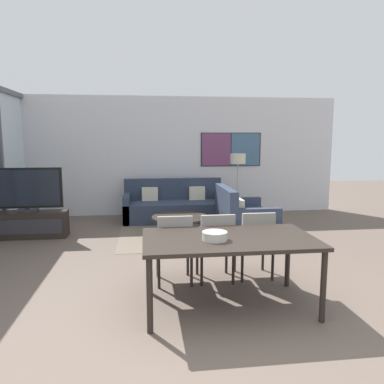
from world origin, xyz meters
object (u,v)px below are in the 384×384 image
(dining_table, at_px, (229,243))
(dining_chair_right, at_px, (255,240))
(sofa_main, at_px, (174,207))
(floor_lamp, at_px, (238,164))
(sofa_side, at_px, (241,219))
(television, at_px, (26,190))
(dining_chair_left, at_px, (174,244))
(dining_chair_centre, at_px, (216,243))
(tv_console, at_px, (28,225))
(fruit_bowl, at_px, (215,235))
(coffee_table, at_px, (180,221))

(dining_table, xyz_separation_m, dining_chair_right, (0.53, 0.77, -0.20))
(sofa_main, bearing_deg, floor_lamp, -4.04)
(sofa_side, height_order, dining_chair_right, sofa_side)
(television, height_order, dining_chair_left, television)
(sofa_main, xyz_separation_m, dining_chair_centre, (0.23, -3.78, 0.23))
(tv_console, distance_m, dining_chair_right, 4.35)
(dining_table, relative_size, dining_chair_left, 2.04)
(dining_chair_right, bearing_deg, dining_chair_centre, -174.61)
(fruit_bowl, bearing_deg, television, 130.35)
(dining_chair_centre, relative_size, floor_lamp, 0.61)
(tv_console, distance_m, coffee_table, 2.80)
(dining_table, bearing_deg, dining_chair_right, 55.55)
(floor_lamp, bearing_deg, tv_console, -164.96)
(dining_chair_right, xyz_separation_m, fruit_bowl, (-0.70, -0.86, 0.31))
(dining_table, distance_m, dining_chair_left, 0.90)
(dining_table, bearing_deg, fruit_bowl, -151.09)
(dining_chair_right, bearing_deg, sofa_side, 79.63)
(sofa_main, height_order, floor_lamp, floor_lamp)
(television, relative_size, dining_table, 0.70)
(tv_console, bearing_deg, television, 90.00)
(dining_table, bearing_deg, dining_chair_centre, 90.00)
(dining_chair_left, height_order, dining_chair_right, same)
(television, xyz_separation_m, floor_lamp, (4.23, 1.13, 0.36))
(sofa_main, bearing_deg, dining_chair_centre, -86.47)
(dining_chair_left, xyz_separation_m, fruit_bowl, (0.36, -0.80, 0.31))
(fruit_bowl, bearing_deg, dining_chair_right, 51.03)
(television, bearing_deg, fruit_bowl, -49.65)
(coffee_table, xyz_separation_m, floor_lamp, (1.43, 1.33, 0.98))
(television, relative_size, fruit_bowl, 4.83)
(tv_console, xyz_separation_m, dining_table, (3.03, -3.27, 0.47))
(television, distance_m, sofa_side, 4.03)
(fruit_bowl, bearing_deg, floor_lamp, 73.05)
(television, distance_m, dining_table, 4.46)
(sofa_main, bearing_deg, dining_chair_right, -78.47)
(floor_lamp, bearing_deg, sofa_side, -100.67)
(sofa_main, xyz_separation_m, fruit_bowl, (0.06, -4.60, 0.54))
(tv_console, distance_m, dining_chair_left, 3.59)
(dining_chair_right, height_order, floor_lamp, floor_lamp)
(television, xyz_separation_m, sofa_main, (2.79, 1.24, -0.61))
(sofa_side, bearing_deg, dining_table, 162.84)
(television, xyz_separation_m, dining_table, (3.03, -3.27, -0.18))
(sofa_main, distance_m, sofa_side, 1.85)
(sofa_side, bearing_deg, floor_lamp, -10.67)
(sofa_main, bearing_deg, coffee_table, -90.00)
(fruit_bowl, bearing_deg, sofa_side, 70.53)
(television, bearing_deg, sofa_main, 23.87)
(sofa_main, distance_m, floor_lamp, 1.73)
(sofa_side, xyz_separation_m, floor_lamp, (0.25, 1.33, 0.97))
(tv_console, relative_size, dining_chair_centre, 1.56)
(sofa_main, distance_m, dining_chair_right, 3.82)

